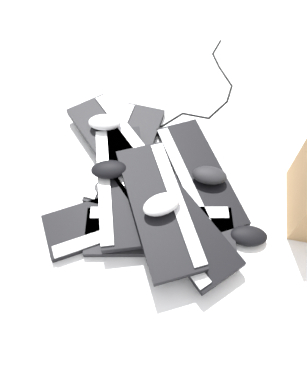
{
  "coord_description": "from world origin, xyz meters",
  "views": [
    {
      "loc": [
        0.51,
        -0.24,
        0.94
      ],
      "look_at": [
        -0.01,
        -0.07,
        0.04
      ],
      "focal_mm": 32.0,
      "sensor_mm": 36.0,
      "label": 1
    }
  ],
  "objects_px": {
    "keyboard_3": "(118,216)",
    "keyboard_7": "(122,184)",
    "mouse_4": "(109,169)",
    "mouse_2": "(209,175)",
    "keyboard_1": "(198,174)",
    "keyboard_6": "(115,143)",
    "keyboard_4": "(176,219)",
    "mouse_0": "(105,122)",
    "mouse_3": "(162,204)",
    "keyboard_0": "(160,231)",
    "mouse_1": "(248,236)",
    "keyboard_2": "(126,153)",
    "keyboard_5": "(159,206)"
  },
  "relations": [
    {
      "from": "keyboard_6",
      "to": "mouse_1",
      "type": "relative_size",
      "value": 4.21
    },
    {
      "from": "keyboard_0",
      "to": "mouse_2",
      "type": "xyz_separation_m",
      "value": [
        -0.11,
        0.21,
        0.04
      ]
    },
    {
      "from": "keyboard_1",
      "to": "keyboard_6",
      "type": "relative_size",
      "value": 0.95
    },
    {
      "from": "keyboard_2",
      "to": "mouse_4",
      "type": "distance_m",
      "value": 0.14
    },
    {
      "from": "keyboard_0",
      "to": "keyboard_6",
      "type": "distance_m",
      "value": 0.35
    },
    {
      "from": "mouse_2",
      "to": "keyboard_1",
      "type": "bearing_deg",
      "value": -36.34
    },
    {
      "from": "keyboard_3",
      "to": "mouse_1",
      "type": "bearing_deg",
      "value": 61.33
    },
    {
      "from": "keyboard_2",
      "to": "mouse_0",
      "type": "relative_size",
      "value": 4.07
    },
    {
      "from": "mouse_3",
      "to": "mouse_1",
      "type": "bearing_deg",
      "value": 143.57
    },
    {
      "from": "keyboard_0",
      "to": "mouse_4",
      "type": "distance_m",
      "value": 0.24
    },
    {
      "from": "keyboard_3",
      "to": "keyboard_7",
      "type": "bearing_deg",
      "value": 157.17
    },
    {
      "from": "keyboard_1",
      "to": "mouse_4",
      "type": "distance_m",
      "value": 0.29
    },
    {
      "from": "mouse_1",
      "to": "mouse_4",
      "type": "relative_size",
      "value": 1.0
    },
    {
      "from": "keyboard_6",
      "to": "mouse_4",
      "type": "bearing_deg",
      "value": -22.4
    },
    {
      "from": "mouse_2",
      "to": "mouse_3",
      "type": "xyz_separation_m",
      "value": [
        0.08,
        -0.19,
        0.06
      ]
    },
    {
      "from": "keyboard_2",
      "to": "mouse_4",
      "type": "relative_size",
      "value": 4.07
    },
    {
      "from": "keyboard_1",
      "to": "keyboard_6",
      "type": "height_order",
      "value": "keyboard_6"
    },
    {
      "from": "keyboard_1",
      "to": "mouse_2",
      "type": "relative_size",
      "value": 4.0
    },
    {
      "from": "keyboard_4",
      "to": "mouse_0",
      "type": "relative_size",
      "value": 4.22
    },
    {
      "from": "keyboard_1",
      "to": "keyboard_5",
      "type": "height_order",
      "value": "keyboard_5"
    },
    {
      "from": "keyboard_5",
      "to": "mouse_2",
      "type": "relative_size",
      "value": 4.06
    },
    {
      "from": "keyboard_0",
      "to": "mouse_0",
      "type": "xyz_separation_m",
      "value": [
        -0.41,
        -0.05,
        0.07
      ]
    },
    {
      "from": "keyboard_1",
      "to": "keyboard_0",
      "type": "bearing_deg",
      "value": -51.23
    },
    {
      "from": "keyboard_0",
      "to": "keyboard_1",
      "type": "bearing_deg",
      "value": 128.77
    },
    {
      "from": "mouse_1",
      "to": "mouse_3",
      "type": "relative_size",
      "value": 1.0
    },
    {
      "from": "keyboard_6",
      "to": "keyboard_7",
      "type": "xyz_separation_m",
      "value": [
        0.16,
        -0.03,
        0.0
      ]
    },
    {
      "from": "keyboard_7",
      "to": "mouse_3",
      "type": "bearing_deg",
      "value": 29.32
    },
    {
      "from": "keyboard_1",
      "to": "mouse_4",
      "type": "relative_size",
      "value": 4.0
    },
    {
      "from": "keyboard_3",
      "to": "keyboard_4",
      "type": "xyz_separation_m",
      "value": [
        0.08,
        0.16,
        0.03
      ]
    },
    {
      "from": "keyboard_0",
      "to": "keyboard_5",
      "type": "bearing_deg",
      "value": 164.14
    },
    {
      "from": "keyboard_6",
      "to": "mouse_1",
      "type": "xyz_separation_m",
      "value": [
        0.44,
        0.28,
        -0.02
      ]
    },
    {
      "from": "mouse_0",
      "to": "mouse_2",
      "type": "bearing_deg",
      "value": 151.05
    },
    {
      "from": "mouse_0",
      "to": "mouse_3",
      "type": "relative_size",
      "value": 1.0
    },
    {
      "from": "mouse_4",
      "to": "keyboard_0",
      "type": "bearing_deg",
      "value": 127.52
    },
    {
      "from": "mouse_0",
      "to": "mouse_2",
      "type": "height_order",
      "value": "mouse_0"
    },
    {
      "from": "keyboard_7",
      "to": "mouse_4",
      "type": "bearing_deg",
      "value": -146.75
    },
    {
      "from": "keyboard_4",
      "to": "keyboard_6",
      "type": "height_order",
      "value": "same"
    },
    {
      "from": "keyboard_3",
      "to": "mouse_3",
      "type": "relative_size",
      "value": 4.04
    },
    {
      "from": "keyboard_2",
      "to": "keyboard_3",
      "type": "height_order",
      "value": "same"
    },
    {
      "from": "keyboard_1",
      "to": "mouse_3",
      "type": "xyz_separation_m",
      "value": [
        0.12,
        -0.17,
        0.1
      ]
    },
    {
      "from": "mouse_0",
      "to": "mouse_3",
      "type": "height_order",
      "value": "mouse_3"
    },
    {
      "from": "mouse_4",
      "to": "mouse_2",
      "type": "bearing_deg",
      "value": 175.81
    },
    {
      "from": "keyboard_0",
      "to": "mouse_1",
      "type": "xyz_separation_m",
      "value": [
        0.1,
        0.24,
        0.01
      ]
    },
    {
      "from": "keyboard_4",
      "to": "keyboard_6",
      "type": "distance_m",
      "value": 0.35
    },
    {
      "from": "keyboard_1",
      "to": "keyboard_5",
      "type": "xyz_separation_m",
      "value": [
        0.1,
        -0.17,
        0.06
      ]
    },
    {
      "from": "keyboard_7",
      "to": "mouse_3",
      "type": "xyz_separation_m",
      "value": [
        0.14,
        0.08,
        0.07
      ]
    },
    {
      "from": "keyboard_6",
      "to": "mouse_0",
      "type": "distance_m",
      "value": 0.08
    },
    {
      "from": "keyboard_6",
      "to": "keyboard_0",
      "type": "bearing_deg",
      "value": 6.57
    },
    {
      "from": "keyboard_6",
      "to": "mouse_0",
      "type": "height_order",
      "value": "mouse_0"
    },
    {
      "from": "keyboard_0",
      "to": "keyboard_4",
      "type": "relative_size",
      "value": 1.0
    }
  ]
}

